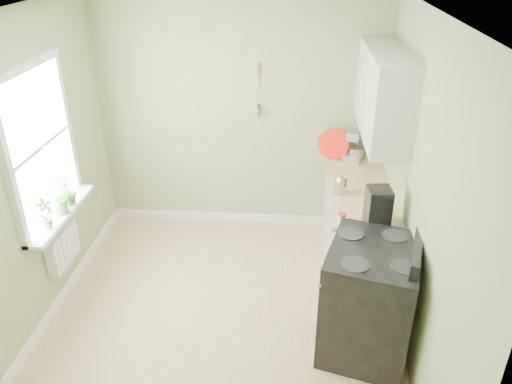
# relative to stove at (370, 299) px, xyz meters

# --- Properties ---
(floor) EXTENTS (3.20, 3.60, 0.02)m
(floor) POSITION_rel_stove_xyz_m (-1.28, 0.23, -0.51)
(floor) COLOR tan
(floor) RESTS_ON ground
(ceiling) EXTENTS (3.20, 3.60, 0.02)m
(ceiling) POSITION_rel_stove_xyz_m (-1.28, 0.23, 2.21)
(ceiling) COLOR white
(ceiling) RESTS_ON wall_back
(wall_back) EXTENTS (3.20, 0.02, 2.70)m
(wall_back) POSITION_rel_stove_xyz_m (-1.28, 2.04, 0.85)
(wall_back) COLOR #95A06D
(wall_back) RESTS_ON floor
(wall_left) EXTENTS (0.02, 3.60, 2.70)m
(wall_left) POSITION_rel_stove_xyz_m (-2.89, 0.23, 0.85)
(wall_left) COLOR #95A06D
(wall_left) RESTS_ON floor
(wall_right) EXTENTS (0.02, 3.60, 2.70)m
(wall_right) POSITION_rel_stove_xyz_m (0.33, 0.23, 0.85)
(wall_right) COLOR #95A06D
(wall_right) RESTS_ON floor
(base_cabinets) EXTENTS (0.60, 1.60, 0.87)m
(base_cabinets) POSITION_rel_stove_xyz_m (0.02, 1.23, -0.07)
(base_cabinets) COLOR silver
(base_cabinets) RESTS_ON floor
(countertop) EXTENTS (0.64, 1.60, 0.04)m
(countertop) POSITION_rel_stove_xyz_m (0.01, 1.23, 0.39)
(countertop) COLOR #CFB47E
(countertop) RESTS_ON base_cabinets
(upper_cabinets) EXTENTS (0.35, 1.40, 0.80)m
(upper_cabinets) POSITION_rel_stove_xyz_m (0.15, 1.33, 1.35)
(upper_cabinets) COLOR silver
(upper_cabinets) RESTS_ON wall_right
(window) EXTENTS (0.06, 1.14, 1.44)m
(window) POSITION_rel_stove_xyz_m (-2.86, 0.53, 1.05)
(window) COLOR white
(window) RESTS_ON wall_left
(window_sill) EXTENTS (0.18, 1.14, 0.04)m
(window_sill) POSITION_rel_stove_xyz_m (-2.79, 0.53, 0.38)
(window_sill) COLOR white
(window_sill) RESTS_ON wall_left
(radiator) EXTENTS (0.12, 0.50, 0.35)m
(radiator) POSITION_rel_stove_xyz_m (-2.82, 0.48, 0.05)
(radiator) COLOR white
(radiator) RESTS_ON wall_left
(wall_utensils) EXTENTS (0.02, 0.14, 0.58)m
(wall_utensils) POSITION_rel_stove_xyz_m (-1.08, 2.01, 1.06)
(wall_utensils) COLOR #CFB47E
(wall_utensils) RESTS_ON wall_back
(stove) EXTENTS (0.91, 0.97, 1.12)m
(stove) POSITION_rel_stove_xyz_m (0.00, 0.00, 0.00)
(stove) COLOR black
(stove) RESTS_ON floor
(stand_mixer) EXTENTS (0.30, 0.36, 0.39)m
(stand_mixer) POSITION_rel_stove_xyz_m (0.02, 1.97, 0.57)
(stand_mixer) COLOR #B2B2B7
(stand_mixer) RESTS_ON countertop
(kettle) EXTENTS (0.19, 0.11, 0.19)m
(kettle) POSITION_rel_stove_xyz_m (-0.21, 1.09, 0.50)
(kettle) COLOR silver
(kettle) RESTS_ON countertop
(coffee_maker) EXTENTS (0.22, 0.24, 0.35)m
(coffee_maker) POSITION_rel_stove_xyz_m (0.07, 0.53, 0.57)
(coffee_maker) COLOR black
(coffee_maker) RESTS_ON countertop
(red_tray) EXTENTS (0.36, 0.18, 0.36)m
(red_tray) POSITION_rel_stove_xyz_m (-0.23, 1.95, 0.58)
(red_tray) COLOR #B21E0F
(red_tray) RESTS_ON countertop
(jar) EXTENTS (0.08, 0.08, 0.08)m
(jar) POSITION_rel_stove_xyz_m (-0.23, 0.55, 0.45)
(jar) COLOR beige
(jar) RESTS_ON countertop
(plant_a) EXTENTS (0.18, 0.19, 0.29)m
(plant_a) POSITION_rel_stove_xyz_m (-2.78, 0.25, 0.54)
(plant_a) COLOR #396C26
(plant_a) RESTS_ON window_sill
(plant_b) EXTENTS (0.19, 0.21, 0.32)m
(plant_b) POSITION_rel_stove_xyz_m (-2.78, 0.54, 0.55)
(plant_b) COLOR #396C26
(plant_b) RESTS_ON window_sill
(plant_c) EXTENTS (0.18, 0.18, 0.27)m
(plant_c) POSITION_rel_stove_xyz_m (-2.78, 0.70, 0.53)
(plant_c) COLOR #396C26
(plant_c) RESTS_ON window_sill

